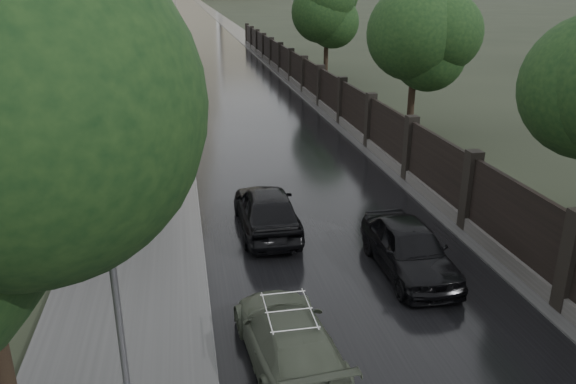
{
  "coord_description": "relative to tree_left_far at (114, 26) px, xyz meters",
  "views": [
    {
      "loc": [
        -4.34,
        -5.52,
        7.65
      ],
      "look_at": [
        -1.26,
        10.62,
        1.5
      ],
      "focal_mm": 35.0,
      "sensor_mm": 36.0,
      "label": 1
    }
  ],
  "objects": [
    {
      "name": "volga_sedan",
      "position": [
        5.54,
        -25.74,
        -4.61
      ],
      "size": [
        2.13,
        4.48,
        1.26
      ],
      "primitive_type": "imported",
      "rotation": [
        0.0,
        0.0,
        3.23
      ],
      "color": "#404739",
      "rests_on": "ground"
    },
    {
      "name": "lamp_post",
      "position": [
        2.6,
        -28.5,
        -2.57
      ],
      "size": [
        0.25,
        0.12,
        5.11
      ],
      "color": "#59595E",
      "rests_on": "ground"
    },
    {
      "name": "tree_left_far",
      "position": [
        0.0,
        0.0,
        0.0
      ],
      "size": [
        4.25,
        4.25,
        7.39
      ],
      "color": "black",
      "rests_on": "ground"
    },
    {
      "name": "fence_right",
      "position": [
        12.6,
        2.01,
        -4.23
      ],
      "size": [
        0.45,
        75.72,
        2.7
      ],
      "color": "#383533",
      "rests_on": "ground"
    },
    {
      "name": "verge_right",
      "position": [
        13.5,
        160.0,
        -5.2
      ],
      "size": [
        3.0,
        420.0,
        0.08
      ],
      "primitive_type": "cube",
      "color": "#2D2D2D",
      "rests_on": "ground"
    },
    {
      "name": "tree_right_b",
      "position": [
        15.5,
        -8.0,
        -0.29
      ],
      "size": [
        4.08,
        4.08,
        7.01
      ],
      "color": "black",
      "rests_on": "ground"
    },
    {
      "name": "tree_right_c",
      "position": [
        15.5,
        10.0,
        -0.29
      ],
      "size": [
        4.08,
        4.08,
        7.01
      ],
      "color": "black",
      "rests_on": "ground"
    },
    {
      "name": "hatchback_left",
      "position": [
        6.13,
        -18.89,
        -4.46
      ],
      "size": [
        1.85,
        4.58,
        1.56
      ],
      "primitive_type": "imported",
      "rotation": [
        0.0,
        0.0,
        3.14
      ],
      "color": "black",
      "rests_on": "ground"
    },
    {
      "name": "car_right_near",
      "position": [
        9.6,
        -22.37,
        -4.51
      ],
      "size": [
        1.74,
        4.32,
        1.47
      ],
      "primitive_type": "imported",
      "rotation": [
        0.0,
        0.0,
        0.0
      ],
      "color": "black",
      "rests_on": "ground"
    },
    {
      "name": "road",
      "position": [
        8.0,
        160.0,
        -5.23
      ],
      "size": [
        8.0,
        420.0,
        0.02
      ],
      "primitive_type": "cube",
      "color": "black",
      "rests_on": "ground"
    },
    {
      "name": "traffic_light",
      "position": [
        3.7,
        -5.01,
        -2.84
      ],
      "size": [
        0.16,
        0.32,
        4.0
      ],
      "color": "#59595E",
      "rests_on": "ground"
    },
    {
      "name": "sidewalk_left",
      "position": [
        2.0,
        160.0,
        -5.16
      ],
      "size": [
        4.0,
        420.0,
        0.16
      ],
      "primitive_type": "cube",
      "color": "#2D2D2D",
      "rests_on": "ground"
    }
  ]
}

